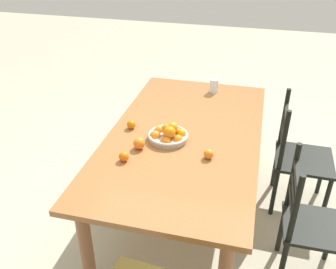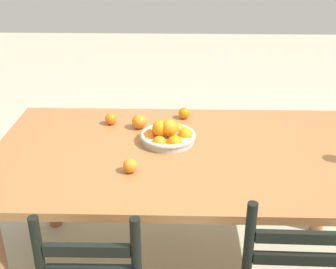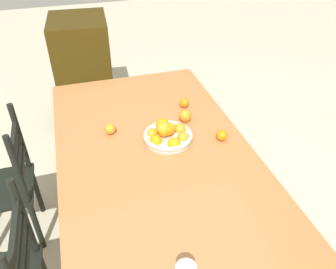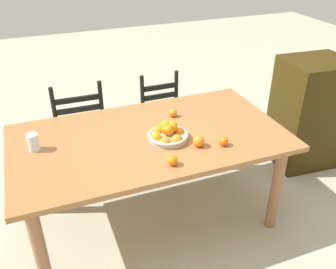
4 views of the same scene
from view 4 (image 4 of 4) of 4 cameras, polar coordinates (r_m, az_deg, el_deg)
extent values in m
plane|color=#B4AF96|center=(3.08, -2.50, -12.69)|extent=(12.00, 12.00, 0.00)
cube|color=#9D6538|center=(2.63, -2.87, -0.52)|extent=(1.93, 1.07, 0.04)
cylinder|color=#986444|center=(2.46, -19.15, -16.80)|extent=(0.08, 0.08, 0.74)
cylinder|color=#986444|center=(2.89, 16.39, -7.95)|extent=(0.08, 0.08, 0.74)
cylinder|color=#986444|center=(3.10, -20.35, -5.89)|extent=(0.08, 0.08, 0.74)
cylinder|color=#986444|center=(3.46, 8.46, -0.14)|extent=(0.08, 0.08, 0.74)
cube|color=black|center=(3.65, -2.17, 2.98)|extent=(0.39, 0.39, 0.03)
cylinder|color=black|center=(3.94, -0.67, 1.56)|extent=(0.04, 0.04, 0.42)
cylinder|color=black|center=(3.85, -5.25, 0.68)|extent=(0.04, 0.04, 0.42)
cylinder|color=black|center=(3.67, 1.18, -0.73)|extent=(0.04, 0.04, 0.42)
cylinder|color=black|center=(3.58, -3.69, -1.74)|extent=(0.04, 0.04, 0.42)
cylinder|color=black|center=(3.45, 1.27, 6.04)|extent=(0.04, 0.04, 0.48)
cylinder|color=black|center=(3.35, -3.95, 5.17)|extent=(0.04, 0.04, 0.48)
cube|color=black|center=(3.43, -1.29, 4.54)|extent=(0.29, 0.03, 0.04)
cube|color=black|center=(3.39, -1.31, 5.92)|extent=(0.29, 0.03, 0.04)
cube|color=black|center=(3.35, -1.33, 7.34)|extent=(0.29, 0.03, 0.04)
cube|color=black|center=(3.48, -13.58, 1.00)|extent=(0.45, 0.45, 0.03)
cylinder|color=black|center=(3.78, -10.70, -0.19)|extent=(0.04, 0.04, 0.44)
cylinder|color=black|center=(3.75, -16.50, -1.22)|extent=(0.04, 0.04, 0.44)
cylinder|color=black|center=(3.45, -9.49, -3.26)|extent=(0.04, 0.04, 0.44)
cylinder|color=black|center=(3.42, -15.85, -4.42)|extent=(0.04, 0.04, 0.44)
cylinder|color=black|center=(3.21, -10.21, 4.03)|extent=(0.04, 0.04, 0.49)
cylinder|color=black|center=(3.18, -17.07, 2.86)|extent=(0.04, 0.04, 0.49)
cube|color=black|center=(3.22, -13.47, 2.29)|extent=(0.35, 0.03, 0.04)
cube|color=black|center=(3.18, -13.67, 3.78)|extent=(0.35, 0.03, 0.04)
cube|color=black|center=(3.14, -13.87, 5.29)|extent=(0.35, 0.03, 0.04)
cube|color=#342608|center=(3.73, 20.88, 3.11)|extent=(0.61, 0.54, 1.04)
cylinder|color=beige|center=(2.56, 0.00, -0.43)|extent=(0.27, 0.27, 0.04)
torus|color=beige|center=(2.55, 0.00, -0.09)|extent=(0.28, 0.28, 0.02)
sphere|color=orange|center=(2.59, 1.77, 0.33)|extent=(0.07, 0.07, 0.07)
sphere|color=orange|center=(2.63, 0.18, 0.85)|extent=(0.07, 0.07, 0.07)
sphere|color=orange|center=(2.61, -1.38, 0.61)|extent=(0.08, 0.08, 0.08)
sphere|color=orange|center=(2.52, -1.83, -0.56)|extent=(0.07, 0.07, 0.07)
sphere|color=orange|center=(2.48, -0.40, -1.15)|extent=(0.07, 0.07, 0.07)
sphere|color=orange|center=(2.50, 1.44, -0.84)|extent=(0.08, 0.08, 0.08)
sphere|color=orange|center=(2.54, -0.42, 1.40)|extent=(0.07, 0.07, 0.07)
sphere|color=orange|center=(2.52, 0.14, 0.63)|extent=(0.07, 0.07, 0.07)
sphere|color=orange|center=(2.52, 0.04, 0.72)|extent=(0.07, 0.07, 0.07)
sphere|color=orange|center=(2.53, 0.06, 0.97)|extent=(0.07, 0.07, 0.07)
sphere|color=orange|center=(2.55, -0.51, 1.02)|extent=(0.07, 0.07, 0.07)
sphere|color=orange|center=(2.56, 0.65, 1.25)|extent=(0.08, 0.08, 0.08)
sphere|color=orange|center=(2.52, -0.25, 0.77)|extent=(0.07, 0.07, 0.07)
sphere|color=orange|center=(2.51, 8.56, -1.04)|extent=(0.06, 0.06, 0.06)
sphere|color=orange|center=(2.48, 4.77, -1.05)|extent=(0.08, 0.08, 0.08)
sphere|color=orange|center=(2.86, 0.75, 3.37)|extent=(0.06, 0.06, 0.06)
sphere|color=orange|center=(2.29, 0.74, -4.07)|extent=(0.06, 0.06, 0.06)
cylinder|color=silver|center=(2.58, -20.11, -1.15)|extent=(0.08, 0.08, 0.12)
camera|label=1|loc=(3.93, 31.10, 27.14)|focal=39.84mm
camera|label=2|loc=(4.13, -11.92, 25.21)|focal=46.85mm
camera|label=3|loc=(2.61, -40.43, 21.04)|focal=36.62mm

